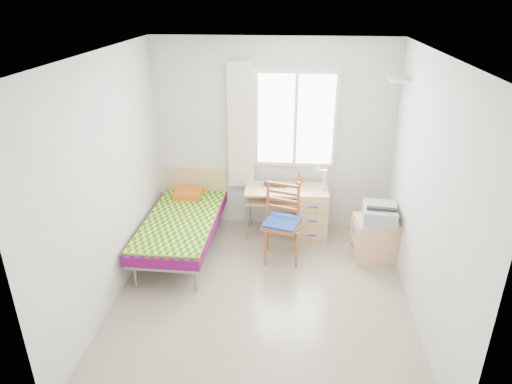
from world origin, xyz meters
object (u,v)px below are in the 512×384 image
Objects in this scene: chair at (283,217)px; cabinet at (374,239)px; bed at (183,221)px; printer at (380,213)px; desk at (307,210)px.

chair reaches higher than cabinet.
bed is 1.94× the size of chair.
printer is (0.02, -0.02, 0.37)m from cabinet.
cabinet is 0.37m from printer.
desk is at bearing 77.47° from chair.
chair is (-0.31, -0.57, 0.17)m from desk.
chair is 2.00× the size of printer.
cabinet is (0.83, -0.52, -0.10)m from desk.
cabinet is (1.14, 0.05, -0.27)m from chair.
cabinet is (2.43, -0.03, -0.12)m from bed.
desk is 0.99m from cabinet.
printer is at bearing -49.40° from cabinet.
printer is at bearing -34.28° from desk.
printer is (2.46, -0.06, 0.25)m from bed.
bed is 1.30m from chair.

